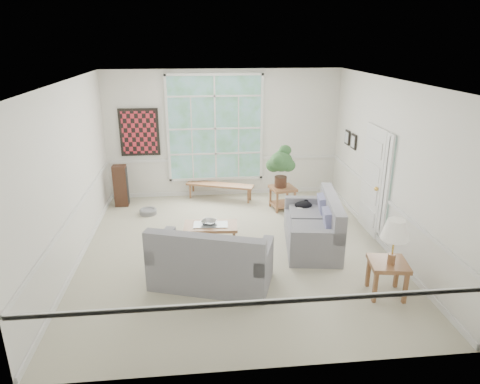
% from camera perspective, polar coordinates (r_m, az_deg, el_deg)
% --- Properties ---
extents(floor, '(5.50, 6.00, 0.01)m').
position_cam_1_polar(floor, '(7.88, -0.58, -7.75)').
color(floor, '#B8B399').
rests_on(floor, ground).
extents(ceiling, '(5.50, 6.00, 0.02)m').
position_cam_1_polar(ceiling, '(7.02, -0.67, 14.55)').
color(ceiling, white).
rests_on(ceiling, ground).
extents(wall_back, '(5.50, 0.02, 3.00)m').
position_cam_1_polar(wall_back, '(10.21, -2.19, 7.69)').
color(wall_back, white).
rests_on(wall_back, ground).
extents(wall_front, '(5.50, 0.02, 3.00)m').
position_cam_1_polar(wall_front, '(4.55, 2.91, -8.37)').
color(wall_front, white).
rests_on(wall_front, ground).
extents(wall_left, '(0.02, 6.00, 3.00)m').
position_cam_1_polar(wall_left, '(7.58, -21.80, 1.94)').
color(wall_left, white).
rests_on(wall_left, ground).
extents(wall_right, '(0.02, 6.00, 3.00)m').
position_cam_1_polar(wall_right, '(8.03, 19.35, 3.20)').
color(wall_right, white).
rests_on(wall_right, ground).
extents(window_back, '(2.30, 0.08, 2.40)m').
position_cam_1_polar(window_back, '(10.13, -3.33, 8.44)').
color(window_back, white).
rests_on(window_back, wall_back).
extents(entry_door, '(0.08, 0.90, 2.10)m').
position_cam_1_polar(entry_door, '(8.66, 17.16, 1.50)').
color(entry_door, white).
rests_on(entry_door, floor).
extents(door_sidelight, '(0.08, 0.26, 1.90)m').
position_cam_1_polar(door_sidelight, '(8.09, 18.90, 0.76)').
color(door_sidelight, white).
rests_on(door_sidelight, wall_right).
extents(wall_art, '(0.90, 0.06, 1.10)m').
position_cam_1_polar(wall_art, '(10.20, -13.27, 7.75)').
color(wall_art, maroon).
rests_on(wall_art, wall_back).
extents(wall_frame_near, '(0.04, 0.26, 0.32)m').
position_cam_1_polar(wall_frame_near, '(9.56, 14.87, 6.52)').
color(wall_frame_near, black).
rests_on(wall_frame_near, wall_right).
extents(wall_frame_far, '(0.04, 0.26, 0.32)m').
position_cam_1_polar(wall_frame_far, '(9.93, 14.08, 7.06)').
color(wall_frame_far, black).
rests_on(wall_frame_far, wall_right).
extents(loveseat_right, '(1.15, 1.86, 0.95)m').
position_cam_1_polar(loveseat_right, '(7.96, 9.57, -3.94)').
color(loveseat_right, gray).
rests_on(loveseat_right, floor).
extents(loveseat_front, '(2.01, 1.45, 0.98)m').
position_cam_1_polar(loveseat_front, '(6.71, -3.83, -8.29)').
color(loveseat_front, gray).
rests_on(loveseat_front, floor).
extents(coffee_table, '(1.03, 0.61, 0.37)m').
position_cam_1_polar(coffee_table, '(8.07, -3.91, -5.59)').
color(coffee_table, brown).
rests_on(coffee_table, floor).
extents(pewter_bowl, '(0.46, 0.46, 0.08)m').
position_cam_1_polar(pewter_bowl, '(8.02, -4.18, -4.00)').
color(pewter_bowl, gray).
rests_on(pewter_bowl, coffee_table).
extents(window_bench, '(1.62, 0.83, 0.38)m').
position_cam_1_polar(window_bench, '(10.22, -2.68, 0.05)').
color(window_bench, brown).
rests_on(window_bench, floor).
extents(end_table, '(0.61, 0.61, 0.52)m').
position_cam_1_polar(end_table, '(9.66, 5.66, -0.79)').
color(end_table, brown).
rests_on(end_table, floor).
extents(houseplant, '(0.76, 0.76, 0.95)m').
position_cam_1_polar(houseplant, '(9.44, 5.49, 3.42)').
color(houseplant, '#2E582D').
rests_on(houseplant, end_table).
extents(side_table, '(0.62, 0.62, 0.55)m').
position_cam_1_polar(side_table, '(6.86, 18.95, -10.80)').
color(side_table, brown).
rests_on(side_table, floor).
extents(table_lamp, '(0.40, 0.40, 0.69)m').
position_cam_1_polar(table_lamp, '(6.54, 19.82, -6.31)').
color(table_lamp, white).
rests_on(table_lamp, side_table).
extents(pet_bed, '(0.46, 0.46, 0.11)m').
position_cam_1_polar(pet_bed, '(9.62, -12.15, -2.55)').
color(pet_bed, slate).
rests_on(pet_bed, floor).
extents(floor_speaker, '(0.30, 0.24, 0.96)m').
position_cam_1_polar(floor_speaker, '(10.10, -15.62, 0.81)').
color(floor_speaker, '#3A2116').
rests_on(floor_speaker, floor).
extents(cat, '(0.40, 0.33, 0.16)m').
position_cam_1_polar(cat, '(8.48, 8.45, -1.68)').
color(cat, black).
rests_on(cat, loveseat_right).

